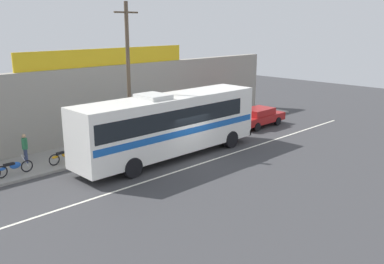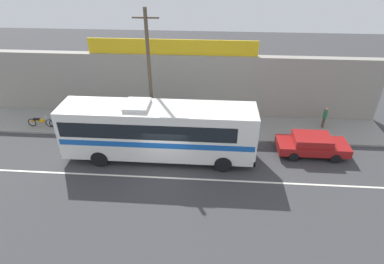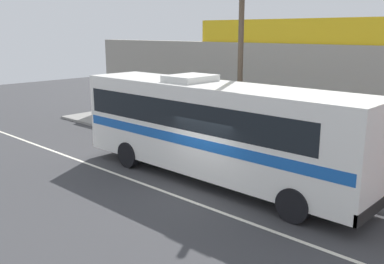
% 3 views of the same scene
% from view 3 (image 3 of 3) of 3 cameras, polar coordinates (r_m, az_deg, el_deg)
% --- Properties ---
extents(ground_plane, '(70.00, 70.00, 0.00)m').
position_cam_3_polar(ground_plane, '(14.75, 1.32, -8.07)').
color(ground_plane, '#3A3A3D').
extents(sidewalk_slab, '(30.00, 3.60, 0.14)m').
position_cam_3_polar(sidewalk_slab, '(18.71, 12.06, -3.47)').
color(sidewalk_slab, gray).
rests_on(sidewalk_slab, ground_plane).
extents(storefront_facade, '(30.00, 0.70, 4.80)m').
position_cam_3_polar(storefront_facade, '(20.05, 15.61, 4.27)').
color(storefront_facade, gray).
rests_on(storefront_facade, ground_plane).
extents(storefront_billboard, '(12.37, 0.12, 1.10)m').
position_cam_3_polar(storefront_billboard, '(20.00, 15.15, 12.78)').
color(storefront_billboard, gold).
rests_on(storefront_billboard, storefront_facade).
extents(road_center_stripe, '(30.00, 0.14, 0.01)m').
position_cam_3_polar(road_center_stripe, '(14.20, -0.87, -8.91)').
color(road_center_stripe, silver).
rests_on(road_center_stripe, ground_plane).
extents(intercity_bus, '(11.72, 2.61, 3.78)m').
position_cam_3_polar(intercity_bus, '(15.45, 2.72, 0.92)').
color(intercity_bus, white).
rests_on(intercity_bus, ground_plane).
extents(utility_pole, '(1.60, 0.22, 8.50)m').
position_cam_3_polar(utility_pole, '(17.61, 6.46, 10.46)').
color(utility_pole, brown).
rests_on(utility_pole, sidewalk_slab).
extents(motorcycle_black, '(1.95, 0.56, 0.94)m').
position_cam_3_polar(motorcycle_black, '(24.41, -9.35, 1.75)').
color(motorcycle_black, black).
rests_on(motorcycle_black, sidewalk_slab).
extents(motorcycle_red, '(1.93, 0.56, 0.94)m').
position_cam_3_polar(motorcycle_red, '(21.12, -2.31, 0.13)').
color(motorcycle_red, black).
rests_on(motorcycle_red, sidewalk_slab).
extents(motorcycle_blue, '(1.89, 0.56, 0.94)m').
position_cam_3_polar(motorcycle_blue, '(23.14, -7.03, 1.20)').
color(motorcycle_blue, black).
rests_on(motorcycle_blue, sidewalk_slab).
extents(pedestrian_far_right, '(0.30, 0.48, 1.61)m').
position_cam_3_polar(pedestrian_far_right, '(23.09, -2.30, 2.53)').
color(pedestrian_far_right, navy).
rests_on(pedestrian_far_right, sidewalk_slab).
extents(pedestrian_by_curb, '(0.30, 0.48, 1.63)m').
position_cam_3_polar(pedestrian_by_curb, '(17.99, 11.26, -0.77)').
color(pedestrian_by_curb, black).
rests_on(pedestrian_by_curb, sidewalk_slab).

